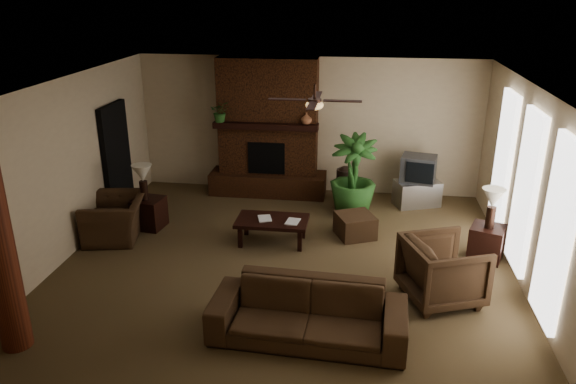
# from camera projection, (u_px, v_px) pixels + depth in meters

# --- Properties ---
(room_shell) EXTENTS (7.00, 7.00, 7.00)m
(room_shell) POSITION_uv_depth(u_px,v_px,m) (284.00, 182.00, 8.07)
(room_shell) COLOR brown
(room_shell) RESTS_ON ground
(fireplace) EXTENTS (2.40, 0.70, 2.80)m
(fireplace) POSITION_uv_depth(u_px,v_px,m) (268.00, 139.00, 11.24)
(fireplace) COLOR #4F2915
(fireplace) RESTS_ON ground
(windows) EXTENTS (0.08, 3.65, 2.35)m
(windows) POSITION_uv_depth(u_px,v_px,m) (525.00, 192.00, 7.83)
(windows) COLOR white
(windows) RESTS_ON ground
(doorway) EXTENTS (0.10, 1.00, 2.10)m
(doorway) POSITION_uv_depth(u_px,v_px,m) (117.00, 160.00, 10.30)
(doorway) COLOR black
(doorway) RESTS_ON ground
(ceiling_fan) EXTENTS (1.35, 1.35, 0.37)m
(ceiling_fan) POSITION_uv_depth(u_px,v_px,m) (315.00, 103.00, 7.89)
(ceiling_fan) COLOR black
(ceiling_fan) RESTS_ON ceiling
(sofa) EXTENTS (2.43, 0.82, 0.94)m
(sofa) POSITION_uv_depth(u_px,v_px,m) (308.00, 304.00, 6.70)
(sofa) COLOR #402C1B
(sofa) RESTS_ON ground
(armchair_left) EXTENTS (0.92, 1.22, 0.96)m
(armchair_left) POSITION_uv_depth(u_px,v_px,m) (115.00, 212.00, 9.40)
(armchair_left) COLOR #402C1B
(armchair_left) RESTS_ON ground
(armchair_right) EXTENTS (1.19, 1.23, 1.00)m
(armchair_right) POSITION_uv_depth(u_px,v_px,m) (443.00, 268.00, 7.51)
(armchair_right) COLOR #402C1B
(armchair_right) RESTS_ON ground
(coffee_table) EXTENTS (1.20, 0.70, 0.43)m
(coffee_table) POSITION_uv_depth(u_px,v_px,m) (272.00, 222.00, 9.24)
(coffee_table) COLOR black
(coffee_table) RESTS_ON ground
(ottoman) EXTENTS (0.79, 0.79, 0.40)m
(ottoman) POSITION_uv_depth(u_px,v_px,m) (355.00, 225.00, 9.54)
(ottoman) COLOR #402C1B
(ottoman) RESTS_ON ground
(tv_stand) EXTENTS (0.97, 0.76, 0.50)m
(tv_stand) POSITION_uv_depth(u_px,v_px,m) (417.00, 193.00, 10.88)
(tv_stand) COLOR #B2B2B4
(tv_stand) RESTS_ON ground
(tv) EXTENTS (0.74, 0.65, 0.52)m
(tv) POSITION_uv_depth(u_px,v_px,m) (418.00, 169.00, 10.69)
(tv) COLOR #38383B
(tv) RESTS_ON tv_stand
(floor_vase) EXTENTS (0.34, 0.34, 0.77)m
(floor_vase) POSITION_uv_depth(u_px,v_px,m) (345.00, 182.00, 10.94)
(floor_vase) COLOR black
(floor_vase) RESTS_ON ground
(floor_plant) EXTENTS (0.89, 1.55, 0.86)m
(floor_plant) POSITION_uv_depth(u_px,v_px,m) (352.00, 192.00, 10.42)
(floor_plant) COLOR #2B5A24
(floor_plant) RESTS_ON ground
(side_table_left) EXTENTS (0.56, 0.56, 0.55)m
(side_table_left) POSITION_uv_depth(u_px,v_px,m) (149.00, 213.00, 9.87)
(side_table_left) COLOR black
(side_table_left) RESTS_ON ground
(lamp_left) EXTENTS (0.45, 0.45, 0.65)m
(lamp_left) POSITION_uv_depth(u_px,v_px,m) (142.00, 176.00, 9.57)
(lamp_left) COLOR black
(lamp_left) RESTS_ON side_table_left
(side_table_right) EXTENTS (0.64, 0.64, 0.55)m
(side_table_right) POSITION_uv_depth(u_px,v_px,m) (486.00, 243.00, 8.74)
(side_table_right) COLOR black
(side_table_right) RESTS_ON ground
(lamp_right) EXTENTS (0.41, 0.41, 0.65)m
(lamp_right) POSITION_uv_depth(u_px,v_px,m) (493.00, 201.00, 8.46)
(lamp_right) COLOR black
(lamp_right) RESTS_ON side_table_right
(mantel_plant) EXTENTS (0.48, 0.51, 0.33)m
(mantel_plant) POSITION_uv_depth(u_px,v_px,m) (220.00, 114.00, 10.88)
(mantel_plant) COLOR #2B5A24
(mantel_plant) RESTS_ON fireplace
(mantel_vase) EXTENTS (0.24, 0.24, 0.22)m
(mantel_vase) POSITION_uv_depth(u_px,v_px,m) (306.00, 119.00, 10.73)
(mantel_vase) COLOR #955B3B
(mantel_vase) RESTS_ON fireplace
(book_a) EXTENTS (0.21, 0.09, 0.29)m
(book_a) POSITION_uv_depth(u_px,v_px,m) (258.00, 212.00, 9.15)
(book_a) COLOR #999999
(book_a) RESTS_ON coffee_table
(book_b) EXTENTS (0.21, 0.05, 0.29)m
(book_b) POSITION_uv_depth(u_px,v_px,m) (287.00, 214.00, 9.08)
(book_b) COLOR #999999
(book_b) RESTS_ON coffee_table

